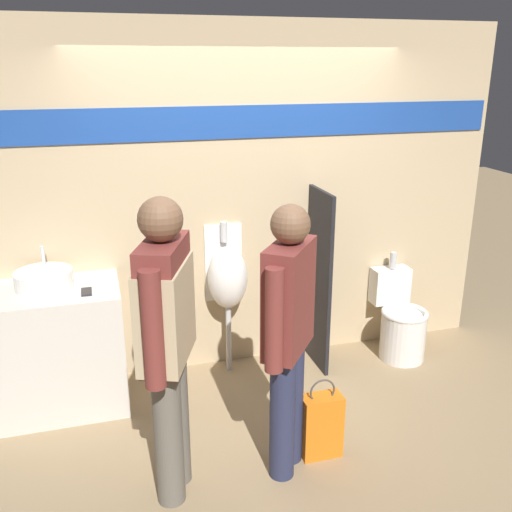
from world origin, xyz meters
TOP-DOWN VIEW (x-y plane):
  - ground_plane at (0.00, 0.00)m, footprint 16.00×16.00m
  - display_wall at (0.00, 0.60)m, footprint 4.26×0.07m
  - sink_counter at (-1.53, 0.26)m, footprint 1.09×0.61m
  - sink_basin at (-1.48, 0.33)m, footprint 0.39×0.39m
  - cell_phone at (-1.21, 0.14)m, footprint 0.07×0.14m
  - divider_near_counter at (0.57, 0.34)m, footprint 0.03×0.47m
  - urinal_near_counter at (-0.16, 0.43)m, footprint 0.31×0.30m
  - toilet at (1.30, 0.26)m, footprint 0.39×0.55m
  - person_in_vest at (-0.79, -0.84)m, footprint 0.38×0.58m
  - person_with_lanyard at (-0.10, -0.83)m, footprint 0.41×0.49m
  - shopping_bag at (0.15, -0.78)m, footprint 0.26×0.14m

SIDE VIEW (x-z plane):
  - ground_plane at x=0.00m, z-range 0.00..0.00m
  - shopping_bag at x=0.15m, z-range -0.06..0.49m
  - toilet at x=1.30m, z-range -0.14..0.73m
  - sink_counter at x=-1.53m, z-range 0.00..0.91m
  - divider_near_counter at x=0.57m, z-range 0.00..1.47m
  - urinal_near_counter at x=-0.16m, z-range 0.19..1.42m
  - cell_phone at x=-1.21m, z-range 0.91..0.92m
  - person_with_lanyard at x=-0.10m, z-range 0.09..1.76m
  - sink_basin at x=-1.48m, z-range 0.84..1.10m
  - person_in_vest at x=-0.79m, z-range 0.14..1.91m
  - display_wall at x=0.00m, z-range 0.01..2.71m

